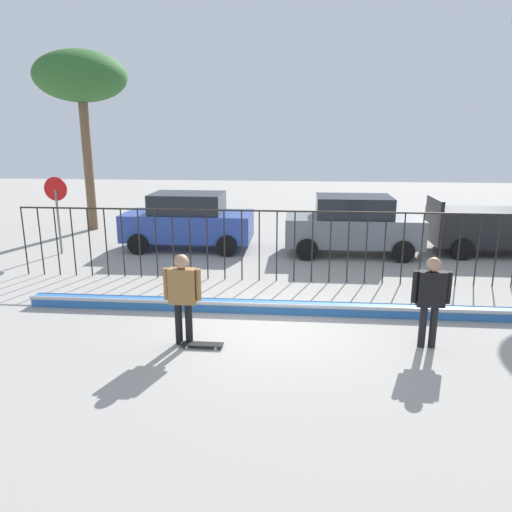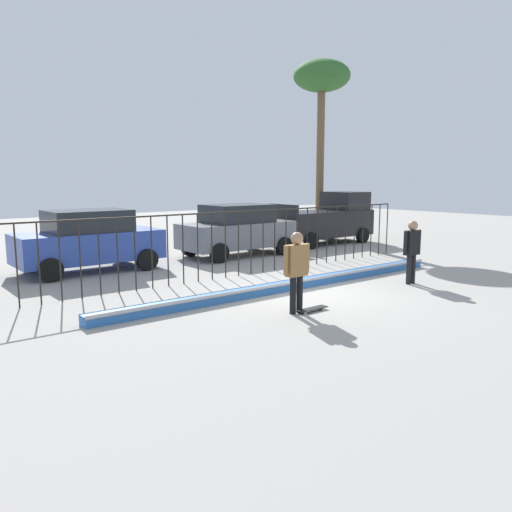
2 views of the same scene
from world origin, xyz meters
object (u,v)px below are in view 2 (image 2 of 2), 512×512
at_px(parked_car_blue, 89,240).
at_px(pickup_truck, 326,220).
at_px(palm_tree_tall, 322,83).
at_px(skateboarder, 297,265).
at_px(camera_operator, 412,246).
at_px(parked_car_gray, 237,230).
at_px(skateboard, 312,309).

height_order(parked_car_blue, pickup_truck, pickup_truck).
height_order(parked_car_blue, palm_tree_tall, palm_tree_tall).
height_order(skateboarder, camera_operator, skateboarder).
distance_m(camera_operator, parked_car_gray, 7.06).
distance_m(camera_operator, parked_car_blue, 9.55).
bearing_deg(skateboard, parked_car_blue, 97.80).
xyz_separation_m(parked_car_gray, pickup_truck, (5.20, 0.48, 0.06)).
height_order(parked_car_blue, parked_car_gray, same).
bearing_deg(skateboard, palm_tree_tall, 37.13).
distance_m(parked_car_blue, pickup_truck, 10.68).
bearing_deg(palm_tree_tall, parked_car_blue, -171.52).
bearing_deg(skateboard, parked_car_gray, 58.13).
xyz_separation_m(camera_operator, parked_car_gray, (-0.68, 7.03, -0.06)).
relative_size(skateboarder, palm_tree_tall, 0.21).
distance_m(skateboard, palm_tree_tall, 15.37).
distance_m(skateboarder, pickup_truck, 11.93).
xyz_separation_m(skateboard, palm_tree_tall, (9.83, 9.45, 7.09)).
xyz_separation_m(skateboarder, camera_operator, (4.53, 0.28, -0.01)).
relative_size(camera_operator, parked_car_gray, 0.40).
xyz_separation_m(skateboarder, palm_tree_tall, (10.19, 9.33, 6.10)).
distance_m(skateboarder, palm_tree_tall, 15.10).
height_order(camera_operator, palm_tree_tall, palm_tree_tall).
bearing_deg(skateboard, camera_operator, -1.23).
relative_size(skateboard, camera_operator, 0.46).
height_order(camera_operator, parked_car_blue, parked_car_blue).
xyz_separation_m(parked_car_blue, pickup_truck, (10.68, 0.22, 0.06)).
height_order(skateboarder, parked_car_blue, parked_car_blue).
distance_m(camera_operator, pickup_truck, 8.76).
xyz_separation_m(camera_operator, palm_tree_tall, (5.66, 9.05, 6.11)).
bearing_deg(palm_tree_tall, parked_car_gray, -162.31).
bearing_deg(pickup_truck, parked_car_blue, -177.77).
bearing_deg(palm_tree_tall, pickup_truck, -126.64).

